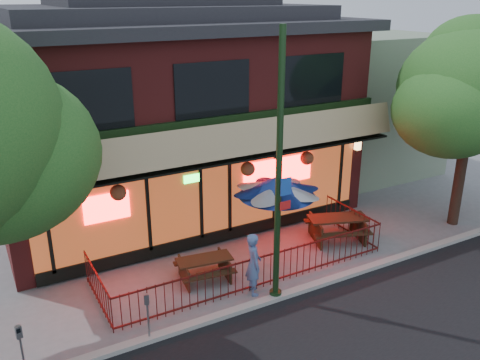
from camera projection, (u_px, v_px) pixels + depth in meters
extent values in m
plane|color=gray|center=(267.00, 290.00, 13.87)|extent=(80.00, 80.00, 0.00)
cube|color=#999993|center=(277.00, 297.00, 13.44)|extent=(80.00, 0.25, 0.12)
cube|color=maroon|center=(166.00, 120.00, 18.65)|extent=(12.00, 8.00, 6.50)
cube|color=#59230F|center=(215.00, 196.00, 15.91)|extent=(11.00, 0.06, 2.60)
cube|color=#FF0C0C|center=(278.00, 171.00, 16.73)|extent=(2.60, 0.04, 0.90)
cube|color=#FF0C0C|center=(107.00, 208.00, 14.17)|extent=(1.30, 0.04, 0.80)
cube|color=tan|center=(221.00, 141.00, 14.85)|extent=(12.20, 1.33, 1.26)
cube|color=black|center=(88.00, 101.00, 13.11)|extent=(2.40, 0.06, 1.60)
cube|color=black|center=(213.00, 89.00, 14.75)|extent=(2.40, 0.06, 1.60)
cube|color=black|center=(313.00, 80.00, 16.38)|extent=(2.40, 0.06, 1.60)
cube|color=black|center=(216.00, 237.00, 16.37)|extent=(11.00, 0.12, 0.40)
cube|color=#FFC672|center=(358.00, 145.00, 18.01)|extent=(0.18, 0.18, 0.32)
cube|color=slate|center=(347.00, 101.00, 23.24)|extent=(6.00, 7.00, 6.00)
cube|color=#4A1110|center=(264.00, 256.00, 13.70)|extent=(8.40, 0.04, 0.04)
cube|color=#4A1110|center=(264.00, 283.00, 13.99)|extent=(8.40, 0.04, 0.04)
cube|color=#4A1110|center=(96.00, 274.00, 12.86)|extent=(0.04, 2.60, 0.04)
cube|color=#4A1110|center=(352.00, 209.00, 16.68)|extent=(0.04, 2.60, 0.04)
cylinder|color=#4A1110|center=(264.00, 271.00, 13.86)|extent=(0.02, 0.02, 1.00)
cylinder|color=black|center=(279.00, 174.00, 12.33)|extent=(0.16, 0.16, 7.00)
cylinder|color=black|center=(275.00, 294.00, 13.51)|extent=(0.32, 0.32, 0.20)
cube|color=#194CB2|center=(286.00, 187.00, 12.36)|extent=(0.30, 0.02, 0.45)
cube|color=red|center=(285.00, 205.00, 12.54)|extent=(0.30, 0.02, 0.22)
cylinder|color=#332519|center=(462.00, 163.00, 17.14)|extent=(0.36, 0.36, 4.48)
ellipsoid|color=#1B531C|center=(474.00, 88.00, 16.27)|extent=(4.80, 4.80, 3.94)
ellipsoid|color=#1B531C|center=(472.00, 55.00, 16.35)|extent=(3.12, 3.12, 2.56)
cube|color=#372414|center=(184.00, 273.00, 14.10)|extent=(0.21, 1.11, 0.64)
cube|color=#372414|center=(225.00, 265.00, 14.50)|extent=(0.21, 1.11, 0.64)
cube|color=#372414|center=(204.00, 259.00, 14.19)|extent=(1.62, 0.86, 0.05)
cube|color=#372414|center=(210.00, 275.00, 13.87)|extent=(1.56, 0.46, 0.04)
cube|color=#372414|center=(200.00, 259.00, 14.70)|extent=(1.56, 0.46, 0.04)
cube|color=#352212|center=(315.00, 230.00, 16.48)|extent=(0.52, 1.30, 0.77)
cube|color=#352212|center=(358.00, 227.00, 16.70)|extent=(0.52, 1.30, 0.77)
cube|color=#352212|center=(338.00, 218.00, 16.46)|extent=(2.04, 1.38, 0.06)
cube|color=#352212|center=(343.00, 234.00, 16.03)|extent=(1.87, 0.92, 0.05)
cube|color=#352212|center=(331.00, 219.00, 17.10)|extent=(1.87, 0.92, 0.05)
cylinder|color=gray|center=(276.00, 218.00, 15.40)|extent=(0.05, 0.05, 2.42)
cone|color=navy|center=(277.00, 186.00, 15.04)|extent=(2.31, 2.31, 0.60)
sphere|color=gray|center=(277.00, 176.00, 14.92)|extent=(0.11, 0.11, 0.11)
imported|color=#4E689C|center=(254.00, 264.00, 13.47)|extent=(0.58, 0.73, 1.76)
cylinder|color=gray|center=(148.00, 322.00, 11.69)|extent=(0.05, 0.05, 1.01)
cube|color=gray|center=(147.00, 299.00, 11.47)|extent=(0.14, 0.13, 0.26)
cube|color=black|center=(147.00, 298.00, 11.42)|extent=(0.07, 0.03, 0.09)
cylinder|color=#94969C|center=(24.00, 359.00, 10.45)|extent=(0.05, 0.05, 1.10)
cube|color=#94969C|center=(19.00, 332.00, 10.22)|extent=(0.14, 0.12, 0.28)
cube|color=black|center=(18.00, 331.00, 10.16)|extent=(0.08, 0.02, 0.10)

